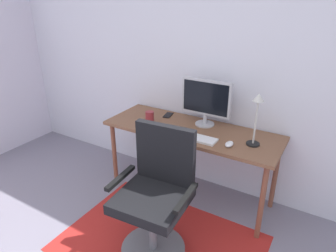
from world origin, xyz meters
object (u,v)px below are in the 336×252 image
Objects in this scene: monitor at (206,99)px; desk_lamp at (257,113)px; desk at (191,136)px; office_chair at (156,202)px; keyboard at (192,137)px; coffee_cup at (150,117)px; computer_mouse at (229,144)px; cell_phone at (168,115)px.

desk_lamp reaches higher than monitor.
office_chair is at bearing -83.06° from desk.
office_chair is (-0.00, -0.58, -0.29)m from keyboard.
keyboard is 0.53m from coffee_cup.
computer_mouse reaches higher than cell_phone.
cell_phone is (-0.76, 0.31, -0.01)m from computer_mouse.
keyboard is at bearing -60.82° from desk.
monitor is at bearing 66.39° from desk.
monitor is at bearing 140.10° from computer_mouse.
coffee_cup is at bearing 122.22° from office_chair.
monitor is 0.51m from computer_mouse.
office_chair is (0.51, -0.69, -0.33)m from coffee_cup.
cell_phone is 1.05m from office_chair.
monitor is 4.55× the size of computer_mouse.
computer_mouse is at bearing -142.61° from desk_lamp.
desk_lamp reaches higher than cell_phone.
computer_mouse is at bearing -19.28° from desk.
monitor is 0.39m from keyboard.
keyboard is at bearing -176.86° from computer_mouse.
office_chair is (0.44, -0.91, -0.29)m from cell_phone.
desk_lamp is at bearing 37.39° from computer_mouse.
office_chair is at bearing -118.45° from computer_mouse.
desk_lamp reaches higher than keyboard.
desk_lamp is at bearing -18.67° from monitor.
computer_mouse is 0.75m from office_chair.
cell_phone is at bearing 168.32° from desk_lamp.
desk is 0.78m from office_chair.
computer_mouse is 0.84m from coffee_cup.
monitor is 0.54m from desk_lamp.
desk is 0.45m from computer_mouse.
desk_lamp is (0.16, 0.12, 0.27)m from computer_mouse.
desk is 3.71× the size of desk_lamp.
coffee_cup reaches higher than desk.
desk is 16.01× the size of coffee_cup.
desk is 0.36m from monitor.
cell_phone reaches higher than desk.
office_chair is at bearing -88.33° from monitor.
coffee_cup is at bearing -157.29° from monitor.
coffee_cup reaches higher than computer_mouse.
cell_phone is 0.98m from desk_lamp.
desk_lamp reaches higher than coffee_cup.
coffee_cup is at bearing 168.11° from keyboard.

